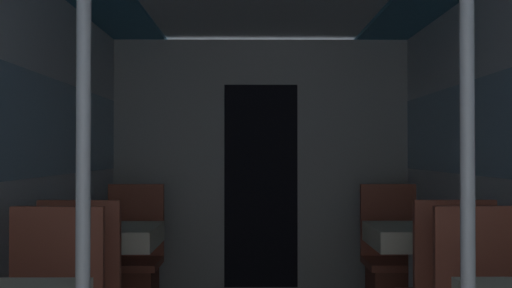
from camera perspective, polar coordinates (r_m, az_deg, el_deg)
name	(u,v)px	position (r m, az deg, el deg)	size (l,w,h in m)	color
wall_left	(0,169)	(3.07, -24.21, -2.30)	(0.05, 6.67, 2.21)	silver
bulkhead_far	(261,166)	(5.03, 0.49, -2.20)	(2.58, 0.09, 2.21)	#A8A8A3
support_pole_left_0	(83,188)	(1.95, -16.90, -4.26)	(0.05, 0.05, 2.21)	silver
dining_table_left_1	(113,244)	(3.76, -14.09, -9.67)	(0.56, 0.56, 0.75)	#4C4C51
chair_left_far_1	(131,280)	(4.35, -12.36, -13.14)	(0.42, 0.42, 0.98)	brown
support_pole_right_0	(468,188)	(2.00, 20.40, -4.16)	(0.05, 0.05, 2.21)	silver
dining_table_right_1	(415,244)	(3.80, 15.61, -9.57)	(0.56, 0.56, 0.75)	#4C4C51
chair_right_far_1	(394,280)	(4.38, 13.60, -13.04)	(0.42, 0.42, 0.98)	brown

